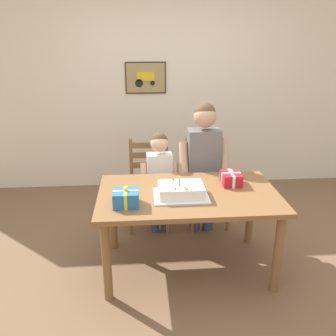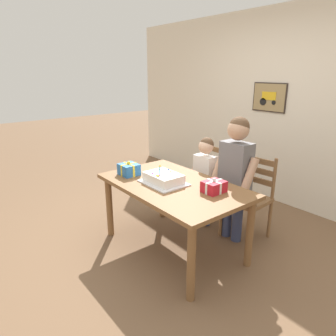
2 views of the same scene
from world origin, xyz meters
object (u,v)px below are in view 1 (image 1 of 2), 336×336
Objects in this scene: chair_left at (149,184)px; child_younger at (160,174)px; child_older at (204,156)px; chair_right at (206,182)px; dining_table at (188,203)px; birthday_cake at (181,191)px; gift_box_beside_cake at (231,178)px; gift_box_red_large at (126,198)px.

chair_left is 0.86× the size of child_younger.
child_older is at bearing -0.08° from child_younger.
chair_left is at bearing 180.00° from chair_right.
child_older reaches higher than dining_table.
birthday_cake reaches higher than dining_table.
chair_right reaches higher than gift_box_beside_cake.
child_younger reaches higher than chair_right.
birthday_cake is at bearing -154.69° from gift_box_beside_cake.
birthday_cake is 0.32× the size of child_older.
chair_right is 0.86× the size of child_younger.
child_younger is at bearing -59.89° from chair_left.
chair_right is at bearing 97.39° from gift_box_beside_cake.
dining_table is at bearing -69.53° from chair_left.
child_older reaches higher than birthday_cake.
birthday_cake is at bearing -79.47° from child_younger.
gift_box_beside_cake is 0.22× the size of chair_left.
child_older reaches higher than gift_box_beside_cake.
child_older is at bearing 48.49° from gift_box_red_large.
gift_box_red_large is 1.12m from child_older.
dining_table is 1.63× the size of chair_right.
birthday_cake is 0.48× the size of chair_left.
dining_table is at bearing -72.46° from child_younger.
gift_box_beside_cake is at bearing 20.80° from dining_table.
chair_left is (-0.31, 0.82, -0.17)m from dining_table.
child_older is 1.27× the size of child_younger.
dining_table is at bearing 21.08° from gift_box_red_large.
birthday_cake is at bearing 16.04° from gift_box_red_large.
chair_right is at bearing -0.00° from chair_left.
gift_box_beside_cake is (0.39, 0.15, 0.15)m from dining_table.
child_older is at bearing 66.80° from birthday_cake.
child_younger is (-0.51, -0.18, 0.18)m from chair_right.
birthday_cake is 0.78m from child_older.
child_younger reaches higher than gift_box_beside_cake.
birthday_cake is at bearing -75.18° from chair_left.
dining_table is 1.40× the size of child_younger.
gift_box_red_large is at bearing -158.92° from dining_table.
gift_box_red_large is at bearing -159.04° from gift_box_beside_cake.
child_younger is at bearing 107.54° from dining_table.
child_older is (-0.16, 0.50, 0.05)m from gift_box_beside_cake.
child_older is (0.74, 0.84, 0.04)m from gift_box_red_large.
child_older reaches higher than gift_box_red_large.
chair_left reaches higher than gift_box_beside_cake.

